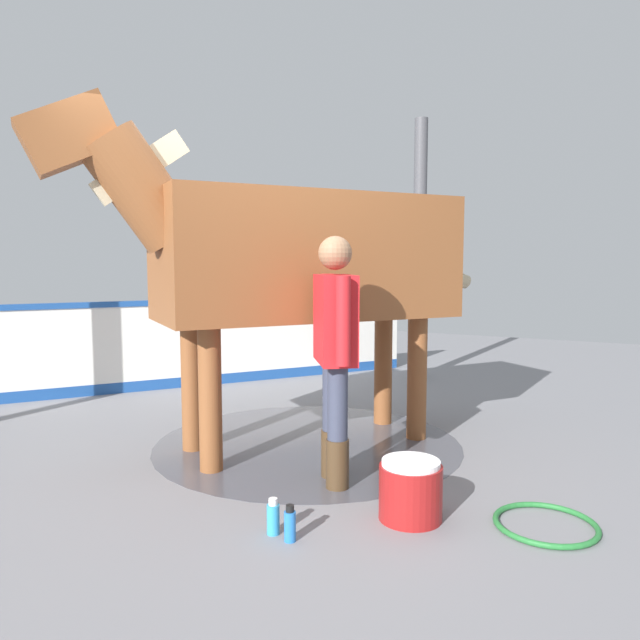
# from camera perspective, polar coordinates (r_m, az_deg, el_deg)

# --- Properties ---
(ground_plane) EXTENTS (16.00, 16.00, 0.02)m
(ground_plane) POSITION_cam_1_polar(r_m,az_deg,el_deg) (4.66, -5.41, -12.69)
(ground_plane) COLOR gray
(wet_patch) EXTENTS (2.43, 2.43, 0.00)m
(wet_patch) POSITION_cam_1_polar(r_m,az_deg,el_deg) (4.88, -1.16, -11.68)
(wet_patch) COLOR #4C4C54
(wet_patch) RESTS_ON ground
(barrier_wall) EXTENTS (4.08, 3.10, 1.02)m
(barrier_wall) POSITION_cam_1_polar(r_m,az_deg,el_deg) (7.16, -9.92, -2.36)
(barrier_wall) COLOR white
(barrier_wall) RESTS_ON ground
(roof_post_far) EXTENTS (0.16, 0.16, 3.16)m
(roof_post_far) POSITION_cam_1_polar(r_m,az_deg,el_deg) (7.46, 9.46, 6.55)
(roof_post_far) COLOR #4C4C51
(roof_post_far) RESTS_ON ground
(horse) EXTENTS (2.99, 2.38, 2.54)m
(horse) POSITION_cam_1_polar(r_m,az_deg,el_deg) (4.61, -2.47, 6.07)
(horse) COLOR brown
(horse) RESTS_ON ground
(handler) EXTENTS (0.55, 0.45, 1.61)m
(handler) POSITION_cam_1_polar(r_m,az_deg,el_deg) (3.86, 1.44, -2.26)
(handler) COLOR #47331E
(handler) RESTS_ON ground
(wash_bucket) EXTENTS (0.36, 0.36, 0.34)m
(wash_bucket) POSITION_cam_1_polar(r_m,az_deg,el_deg) (3.54, 8.64, -15.75)
(wash_bucket) COLOR maroon
(wash_bucket) RESTS_ON ground
(bottle_shampoo) EXTENTS (0.07, 0.07, 0.20)m
(bottle_shampoo) POSITION_cam_1_polar(r_m,az_deg,el_deg) (3.37, -4.49, -18.29)
(bottle_shampoo) COLOR #3399CC
(bottle_shampoo) RESTS_ON ground
(bottle_spray) EXTENTS (0.06, 0.06, 0.19)m
(bottle_spray) POSITION_cam_1_polar(r_m,az_deg,el_deg) (3.29, -2.88, -18.92)
(bottle_spray) COLOR blue
(bottle_spray) RESTS_ON ground
(hose_coil) EXTENTS (0.56, 0.56, 0.03)m
(hose_coil) POSITION_cam_1_polar(r_m,az_deg,el_deg) (3.68, 20.74, -17.75)
(hose_coil) COLOR #267233
(hose_coil) RESTS_ON ground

